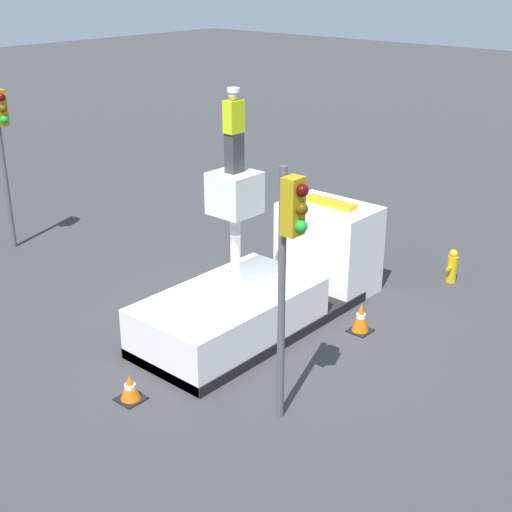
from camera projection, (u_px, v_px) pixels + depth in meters
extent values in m
plane|color=#38383A|center=(253.00, 327.00, 16.76)|extent=(120.00, 120.00, 0.00)
cube|color=black|center=(253.00, 322.00, 16.71)|extent=(5.88, 2.42, 0.24)
cube|color=white|center=(229.00, 317.00, 15.97)|extent=(4.28, 2.36, 1.17)
cube|color=white|center=(328.00, 247.00, 18.37)|extent=(1.61, 2.36, 2.28)
cube|color=black|center=(347.00, 223.00, 18.76)|extent=(0.03, 2.00, 0.91)
cube|color=orange|center=(330.00, 203.00, 17.91)|extent=(0.36, 1.41, 0.14)
cylinder|color=silver|center=(235.00, 250.00, 15.55)|extent=(0.22, 0.22, 1.91)
cube|color=white|center=(235.00, 193.00, 15.05)|extent=(0.91, 0.91, 0.90)
cube|color=#38383D|center=(234.00, 153.00, 14.72)|extent=(0.34, 0.26, 0.84)
cube|color=#D1E519|center=(234.00, 117.00, 14.44)|extent=(0.40, 0.26, 0.66)
sphere|color=beige|center=(234.00, 94.00, 14.27)|extent=(0.23, 0.23, 0.23)
cylinder|color=white|center=(234.00, 90.00, 14.24)|extent=(0.26, 0.26, 0.09)
cylinder|color=#515156|center=(282.00, 300.00, 12.55)|extent=(0.14, 0.14, 4.86)
cube|color=#B79314|center=(293.00, 206.00, 11.75)|extent=(0.34, 0.28, 1.00)
sphere|color=#490707|center=(302.00, 190.00, 11.52)|extent=(0.22, 0.22, 0.22)
sphere|color=#503C07|center=(302.00, 209.00, 11.63)|extent=(0.22, 0.22, 0.22)
sphere|color=green|center=(301.00, 226.00, 11.75)|extent=(0.22, 0.22, 0.22)
cylinder|color=#515156|center=(4.00, 169.00, 20.61)|extent=(0.14, 0.14, 4.86)
cube|color=#B79314|center=(0.00, 108.00, 19.80)|extent=(0.34, 0.28, 1.00)
sphere|color=#490707|center=(2.00, 97.00, 19.57)|extent=(0.22, 0.22, 0.22)
sphere|color=#503C07|center=(3.00, 109.00, 19.69)|extent=(0.22, 0.22, 0.22)
sphere|color=green|center=(5.00, 120.00, 19.81)|extent=(0.22, 0.22, 0.22)
cylinder|color=gold|center=(452.00, 269.00, 19.01)|extent=(0.27, 0.27, 0.74)
sphere|color=gold|center=(454.00, 254.00, 18.84)|extent=(0.23, 0.23, 0.23)
cylinder|color=gold|center=(449.00, 269.00, 18.84)|extent=(0.12, 0.11, 0.11)
cylinder|color=gold|center=(455.00, 264.00, 19.11)|extent=(0.12, 0.11, 0.11)
cube|color=black|center=(131.00, 399.00, 13.96)|extent=(0.51, 0.51, 0.03)
cone|color=orange|center=(130.00, 387.00, 13.86)|extent=(0.42, 0.42, 0.55)
cylinder|color=white|center=(130.00, 386.00, 13.85)|extent=(0.22, 0.22, 0.08)
cube|color=black|center=(360.00, 331.00, 16.55)|extent=(0.49, 0.49, 0.03)
cone|color=orange|center=(361.00, 317.00, 16.42)|extent=(0.41, 0.41, 0.73)
cylinder|color=white|center=(361.00, 316.00, 16.41)|extent=(0.21, 0.21, 0.10)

